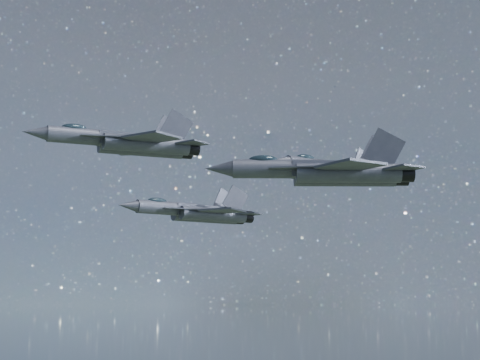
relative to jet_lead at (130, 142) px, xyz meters
name	(u,v)px	position (x,y,z in m)	size (l,w,h in m)	color
jet_lead	(130,142)	(0.00, 0.00, 0.00)	(17.55, 12.55, 4.49)	#33353F
jet_left	(199,212)	(15.37, 22.34, -3.79)	(19.55, 13.58, 4.91)	#33353F
jet_right	(329,172)	(13.31, -15.61, -4.42)	(18.22, 12.05, 4.65)	#33353F
jet_slot	(343,171)	(28.11, 7.36, 0.19)	(18.43, 12.70, 4.62)	#33353F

